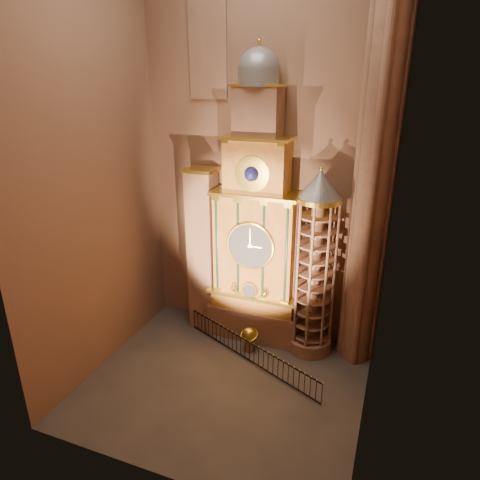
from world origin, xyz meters
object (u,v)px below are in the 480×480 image
at_px(portrait_tower, 203,250).
at_px(stair_turret, 315,267).
at_px(astronomical_clock, 256,234).
at_px(iron_railing, 249,352).
at_px(celestial_globe, 249,337).

relative_size(portrait_tower, stair_turret, 0.94).
height_order(astronomical_clock, iron_railing, astronomical_clock).
relative_size(astronomical_clock, portrait_tower, 1.64).
bearing_deg(portrait_tower, iron_railing, -34.56).
distance_m(portrait_tower, celestial_globe, 5.87).
bearing_deg(stair_turret, iron_railing, -138.95).
bearing_deg(celestial_globe, portrait_tower, 154.27).
distance_m(portrait_tower, stair_turret, 6.91).
xyz_separation_m(portrait_tower, stair_turret, (6.90, -0.28, 0.12)).
xyz_separation_m(portrait_tower, iron_railing, (4.03, -2.78, -4.47)).
relative_size(astronomical_clock, stair_turret, 1.55).
distance_m(celestial_globe, iron_railing, 1.12).
bearing_deg(iron_railing, astronomical_clock, 102.90).
relative_size(stair_turret, celestial_globe, 7.31).
height_order(astronomical_clock, celestial_globe, astronomical_clock).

